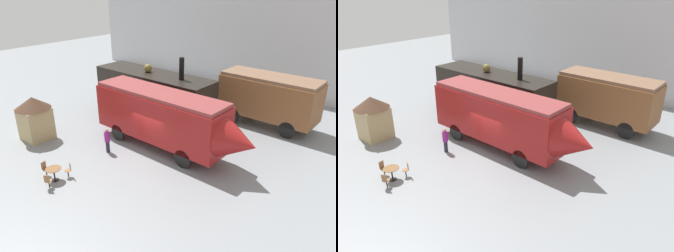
% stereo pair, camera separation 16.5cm
% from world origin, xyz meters
% --- Properties ---
extents(ground_plane, '(80.00, 80.00, 0.00)m').
position_xyz_m(ground_plane, '(0.00, 0.00, 0.00)').
color(ground_plane, gray).
extents(backdrop_wall, '(44.00, 0.15, 9.00)m').
position_xyz_m(backdrop_wall, '(0.00, 15.82, 4.50)').
color(backdrop_wall, silver).
rests_on(backdrop_wall, ground_plane).
extents(passenger_coach_wooden, '(7.04, 2.77, 3.78)m').
position_xyz_m(passenger_coach_wooden, '(3.64, 8.75, 2.24)').
color(passenger_coach_wooden, brown).
rests_on(passenger_coach_wooden, ground_plane).
extents(steam_locomotive, '(10.09, 2.80, 5.12)m').
position_xyz_m(steam_locomotive, '(-3.97, 4.50, 2.17)').
color(steam_locomotive, black).
rests_on(steam_locomotive, ground_plane).
extents(streamlined_locomotive, '(11.28, 2.45, 3.78)m').
position_xyz_m(streamlined_locomotive, '(0.66, 0.88, 2.22)').
color(streamlined_locomotive, maroon).
rests_on(streamlined_locomotive, ground_plane).
extents(cafe_table_near, '(0.84, 0.84, 0.74)m').
position_xyz_m(cafe_table_near, '(-1.83, -5.83, 0.58)').
color(cafe_table_near, black).
rests_on(cafe_table_near, ground_plane).
extents(cafe_chair_0, '(0.38, 0.40, 0.87)m').
position_xyz_m(cafe_chair_0, '(-1.50, -5.11, 0.51)').
color(cafe_chair_0, black).
rests_on(cafe_chair_0, ground_plane).
extents(cafe_chair_1, '(0.37, 0.36, 0.87)m').
position_xyz_m(cafe_chair_1, '(-2.62, -5.90, 0.51)').
color(cafe_chair_1, black).
rests_on(cafe_chair_1, ground_plane).
extents(cafe_chair_2, '(0.40, 0.40, 0.87)m').
position_xyz_m(cafe_chair_2, '(-1.38, -6.48, 0.51)').
color(cafe_chair_2, black).
rests_on(cafe_chair_2, ground_plane).
extents(visitor_person, '(0.34, 0.34, 1.64)m').
position_xyz_m(visitor_person, '(-2.10, -1.83, 0.89)').
color(visitor_person, '#262633').
rests_on(visitor_person, ground_plane).
extents(ticket_kiosk, '(2.34, 2.34, 3.00)m').
position_xyz_m(ticket_kiosk, '(-7.35, -3.65, 1.67)').
color(ticket_kiosk, tan).
rests_on(ticket_kiosk, ground_plane).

